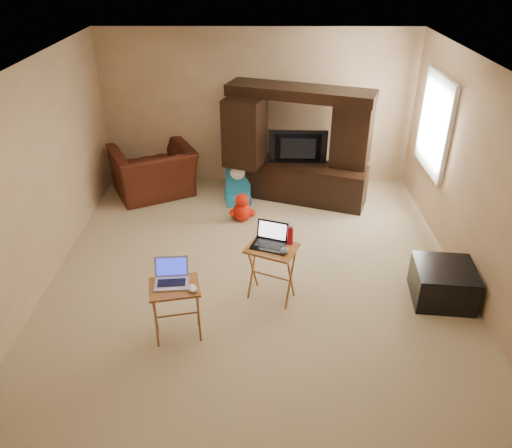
{
  "coord_description": "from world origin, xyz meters",
  "views": [
    {
      "loc": [
        0.05,
        -5.13,
        3.62
      ],
      "look_at": [
        0.0,
        -0.2,
        0.8
      ],
      "focal_mm": 35.0,
      "sensor_mm": 36.0,
      "label": 1
    }
  ],
  "objects_px": {
    "laptop_left": "(171,274)",
    "ottoman": "(443,283)",
    "tray_table_right": "(271,273)",
    "entertainment_center": "(298,145)",
    "recliner": "(154,171)",
    "television": "(298,149)",
    "mouse_right": "(284,251)",
    "child_rocker": "(237,187)",
    "mouse_left": "(192,288)",
    "push_toy": "(331,189)",
    "plush_toy": "(242,207)",
    "laptop_right": "(268,237)",
    "tray_table_left": "(177,312)",
    "water_bottle": "(290,235)"
  },
  "relations": [
    {
      "from": "television",
      "to": "ottoman",
      "type": "bearing_deg",
      "value": 122.49
    },
    {
      "from": "entertainment_center",
      "to": "laptop_right",
      "type": "xyz_separation_m",
      "value": [
        -0.48,
        -2.56,
        -0.09
      ]
    },
    {
      "from": "laptop_right",
      "to": "mouse_right",
      "type": "distance_m",
      "value": 0.24
    },
    {
      "from": "television",
      "to": "child_rocker",
      "type": "distance_m",
      "value": 1.11
    },
    {
      "from": "entertainment_center",
      "to": "mouse_right",
      "type": "xyz_separation_m",
      "value": [
        -0.31,
        -2.7,
        -0.18
      ]
    },
    {
      "from": "water_bottle",
      "to": "ottoman",
      "type": "bearing_deg",
      "value": -2.71
    },
    {
      "from": "entertainment_center",
      "to": "push_toy",
      "type": "height_order",
      "value": "entertainment_center"
    },
    {
      "from": "entertainment_center",
      "to": "television",
      "type": "height_order",
      "value": "entertainment_center"
    },
    {
      "from": "tray_table_right",
      "to": "recliner",
      "type": "bearing_deg",
      "value": 148.38
    },
    {
      "from": "child_rocker",
      "to": "laptop_right",
      "type": "bearing_deg",
      "value": -88.6
    },
    {
      "from": "child_rocker",
      "to": "push_toy",
      "type": "bearing_deg",
      "value": -8.0
    },
    {
      "from": "laptop_left",
      "to": "ottoman",
      "type": "bearing_deg",
      "value": 6.47
    },
    {
      "from": "mouse_left",
      "to": "plush_toy",
      "type": "bearing_deg",
      "value": 81.29
    },
    {
      "from": "laptop_left",
      "to": "recliner",
      "type": "bearing_deg",
      "value": 98.54
    },
    {
      "from": "television",
      "to": "push_toy",
      "type": "xyz_separation_m",
      "value": [
        0.53,
        -0.09,
        -0.64
      ]
    },
    {
      "from": "entertainment_center",
      "to": "recliner",
      "type": "height_order",
      "value": "entertainment_center"
    },
    {
      "from": "television",
      "to": "mouse_right",
      "type": "xyz_separation_m",
      "value": [
        -0.31,
        -2.65,
        -0.14
      ]
    },
    {
      "from": "television",
      "to": "tray_table_left",
      "type": "relative_size",
      "value": 1.4
    },
    {
      "from": "television",
      "to": "child_rocker",
      "type": "xyz_separation_m",
      "value": [
        -0.93,
        -0.12,
        -0.6
      ]
    },
    {
      "from": "recliner",
      "to": "plush_toy",
      "type": "height_order",
      "value": "recliner"
    },
    {
      "from": "ottoman",
      "to": "mouse_right",
      "type": "height_order",
      "value": "mouse_right"
    },
    {
      "from": "television",
      "to": "push_toy",
      "type": "distance_m",
      "value": 0.83
    },
    {
      "from": "laptop_left",
      "to": "television",
      "type": "bearing_deg",
      "value": 59.9
    },
    {
      "from": "tray_table_left",
      "to": "laptop_right",
      "type": "relative_size",
      "value": 1.8
    },
    {
      "from": "entertainment_center",
      "to": "child_rocker",
      "type": "distance_m",
      "value": 1.14
    },
    {
      "from": "laptop_left",
      "to": "mouse_left",
      "type": "height_order",
      "value": "laptop_left"
    },
    {
      "from": "child_rocker",
      "to": "laptop_left",
      "type": "height_order",
      "value": "laptop_left"
    },
    {
      "from": "recliner",
      "to": "mouse_right",
      "type": "bearing_deg",
      "value": 97.99
    },
    {
      "from": "plush_toy",
      "to": "tray_table_right",
      "type": "relative_size",
      "value": 0.64
    },
    {
      "from": "ottoman",
      "to": "child_rocker",
      "type": "bearing_deg",
      "value": 135.36
    },
    {
      "from": "plush_toy",
      "to": "ottoman",
      "type": "bearing_deg",
      "value": -37.81
    },
    {
      "from": "tray_table_left",
      "to": "ottoman",
      "type": "bearing_deg",
      "value": 0.86
    },
    {
      "from": "child_rocker",
      "to": "laptop_right",
      "type": "xyz_separation_m",
      "value": [
        0.45,
        -2.39,
        0.55
      ]
    },
    {
      "from": "push_toy",
      "to": "tray_table_right",
      "type": "xyz_separation_m",
      "value": [
        -0.97,
        -2.44,
        0.13
      ]
    },
    {
      "from": "child_rocker",
      "to": "mouse_left",
      "type": "relative_size",
      "value": 3.93
    },
    {
      "from": "push_toy",
      "to": "entertainment_center",
      "type": "bearing_deg",
      "value": 159.35
    },
    {
      "from": "tray_table_right",
      "to": "mouse_right",
      "type": "height_order",
      "value": "mouse_right"
    },
    {
      "from": "mouse_left",
      "to": "mouse_right",
      "type": "relative_size",
      "value": 0.94
    },
    {
      "from": "mouse_left",
      "to": "push_toy",
      "type": "bearing_deg",
      "value": 61.0
    },
    {
      "from": "recliner",
      "to": "laptop_right",
      "type": "bearing_deg",
      "value": 96.94
    },
    {
      "from": "laptop_left",
      "to": "mouse_left",
      "type": "bearing_deg",
      "value": -29.93
    },
    {
      "from": "television",
      "to": "plush_toy",
      "type": "distance_m",
      "value": 1.27
    },
    {
      "from": "television",
      "to": "laptop_right",
      "type": "relative_size",
      "value": 2.52
    },
    {
      "from": "push_toy",
      "to": "tray_table_left",
      "type": "bearing_deg",
      "value": -128.8
    },
    {
      "from": "ottoman",
      "to": "tray_table_right",
      "type": "bearing_deg",
      "value": 179.9
    },
    {
      "from": "recliner",
      "to": "mouse_right",
      "type": "xyz_separation_m",
      "value": [
        1.97,
        -2.82,
        0.32
      ]
    },
    {
      "from": "ottoman",
      "to": "water_bottle",
      "type": "relative_size",
      "value": 3.14
    },
    {
      "from": "tray_table_left",
      "to": "mouse_right",
      "type": "height_order",
      "value": "mouse_right"
    },
    {
      "from": "push_toy",
      "to": "laptop_right",
      "type": "relative_size",
      "value": 1.61
    },
    {
      "from": "push_toy",
      "to": "mouse_right",
      "type": "bearing_deg",
      "value": -114.88
    }
  ]
}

